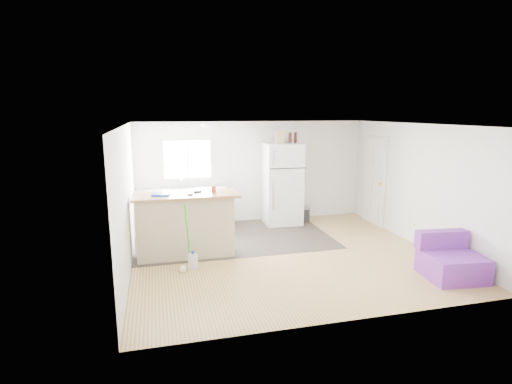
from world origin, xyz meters
TOP-DOWN VIEW (x-y plane):
  - room at (0.00, 0.00)m, footprint 5.51×5.01m
  - vinyl_zone at (-0.73, 1.25)m, footprint 4.05×2.50m
  - window at (-1.55, 2.49)m, footprint 1.18×0.06m
  - interior_door at (2.72, 1.55)m, footprint 0.11×0.92m
  - ceiling_fixture at (-1.20, 1.20)m, footprint 0.30×0.30m
  - kitchen_cabinets at (-1.71, 2.18)m, footprint 2.10×0.83m
  - peninsula at (-1.78, 0.42)m, footprint 1.90×0.75m
  - refrigerator at (0.61, 2.09)m, footprint 0.87×0.82m
  - cooler at (1.14, 2.22)m, footprint 0.54×0.45m
  - purple_seat at (2.27, -1.63)m, footprint 0.94×0.89m
  - cleaner_jug at (-1.72, -0.28)m, footprint 0.17×0.15m
  - mop at (-1.87, -0.36)m, footprint 0.24×0.33m
  - red_cup at (-1.25, 0.42)m, footprint 0.11×0.11m
  - blue_tray at (-2.20, 0.38)m, footprint 0.33×0.27m
  - tool_a at (-1.53, 0.49)m, footprint 0.15×0.08m
  - tool_b at (-1.69, 0.28)m, footprint 0.11×0.06m
  - cardboard_box at (0.53, 2.04)m, footprint 0.21×0.13m
  - bottle_left at (0.77, 2.01)m, footprint 0.09×0.09m
  - bottle_right at (0.92, 2.08)m, footprint 0.07×0.07m

SIDE VIEW (x-z plane):
  - vinyl_zone at x=-0.73m, z-range 0.00..0.00m
  - cleaner_jug at x=-1.72m, z-range -0.02..0.30m
  - cooler at x=1.14m, z-range 0.00..0.36m
  - mop at x=-1.87m, z-range -0.36..0.83m
  - purple_seat at x=2.27m, z-range -0.10..0.61m
  - kitchen_cabinets at x=-1.71m, z-range -0.13..1.06m
  - peninsula at x=-1.78m, z-range 0.01..1.17m
  - refrigerator at x=0.61m, z-range 0.00..1.91m
  - interior_door at x=2.72m, z-range -0.03..2.07m
  - tool_b at x=-1.69m, z-range 1.16..1.19m
  - tool_a at x=-1.53m, z-range 1.16..1.19m
  - blue_tray at x=-2.20m, z-range 1.16..1.20m
  - room at x=0.00m, z-range -0.01..2.41m
  - red_cup at x=-1.25m, z-range 1.16..1.28m
  - window at x=-1.55m, z-range 1.06..2.04m
  - bottle_left at x=0.77m, z-range 1.91..2.16m
  - bottle_right at x=0.92m, z-range 1.91..2.16m
  - cardboard_box at x=0.53m, z-range 1.91..2.21m
  - ceiling_fixture at x=-1.20m, z-range 2.32..2.40m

